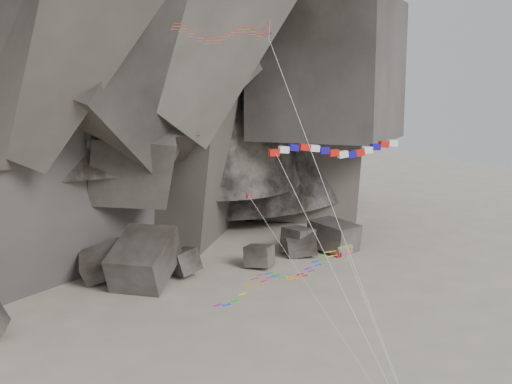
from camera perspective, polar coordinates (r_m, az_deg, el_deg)
boulder_field at (r=83.24m, az=-9.68°, el=-7.06°), size 69.50×15.14×7.66m
delta_kite at (r=45.48m, az=-3.41°, el=13.94°), size 10.71×15.64×29.79m
banner_kite at (r=50.95m, az=7.17°, el=3.66°), size 10.62×15.53×20.52m
parafoil_kite at (r=48.80m, az=2.14°, el=-7.45°), size 13.61×13.24×12.17m
pennant_kite at (r=48.98m, az=3.10°, el=-6.07°), size 2.82×17.48×16.37m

